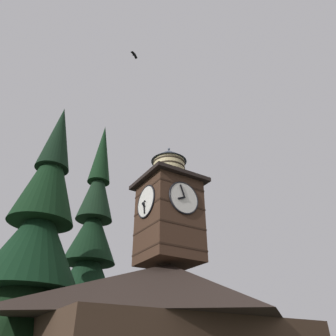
{
  "coord_description": "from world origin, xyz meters",
  "views": [
    {
      "loc": [
        8.94,
        13.53,
        2.37
      ],
      "look_at": [
        -0.51,
        -1.55,
        12.79
      ],
      "focal_mm": 34.3,
      "sensor_mm": 36.0,
      "label": 1
    }
  ],
  "objects": [
    {
      "name": "building_main",
      "position": [
        -0.82,
        -2.0,
        3.51
      ],
      "size": [
        13.38,
        10.12,
        6.84
      ],
      "color": "#3F2C20",
      "rests_on": "ground_plane"
    },
    {
      "name": "clock_tower",
      "position": [
        -0.91,
        -2.08,
        10.28
      ],
      "size": [
        3.87,
        3.87,
        7.96
      ],
      "color": "#422B1E",
      "rests_on": "building_main"
    },
    {
      "name": "pine_tree_behind",
      "position": [
        1.41,
        -9.25,
        7.62
      ],
      "size": [
        5.77,
        5.77,
        20.4
      ],
      "color": "#473323",
      "rests_on": "ground_plane"
    },
    {
      "name": "pine_tree_aside",
      "position": [
        5.84,
        -5.45,
        7.1
      ],
      "size": [
        6.97,
        6.97,
        17.69
      ],
      "color": "#473323",
      "rests_on": "ground_plane"
    },
    {
      "name": "moon",
      "position": [
        -19.05,
        -44.68,
        12.62
      ],
      "size": [
        2.32,
        2.32,
        2.32
      ],
      "color": "silver"
    },
    {
      "name": "flying_bird_high",
      "position": [
        2.9,
        -0.52,
        20.29
      ],
      "size": [
        0.66,
        0.51,
        0.14
      ],
      "color": "black"
    }
  ]
}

